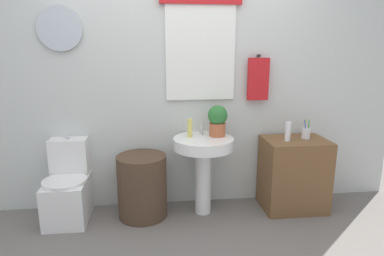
{
  "coord_description": "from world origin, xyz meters",
  "views": [
    {
      "loc": [
        -0.24,
        -2.05,
        1.54
      ],
      "look_at": [
        0.08,
        0.8,
        0.85
      ],
      "focal_mm": 31.04,
      "sensor_mm": 36.0,
      "label": 1
    }
  ],
  "objects_px": {
    "laundry_hamper": "(142,186)",
    "soap_bottle": "(190,128)",
    "lotion_bottle": "(288,131)",
    "toilet": "(68,189)",
    "wooden_cabinet": "(293,174)",
    "pedestal_sink": "(203,155)",
    "toothbrush_cup": "(306,133)",
    "potted_plant": "(218,120)"
  },
  "relations": [
    {
      "from": "soap_bottle",
      "to": "lotion_bottle",
      "type": "relative_size",
      "value": 0.94
    },
    {
      "from": "laundry_hamper",
      "to": "soap_bottle",
      "type": "height_order",
      "value": "soap_bottle"
    },
    {
      "from": "potted_plant",
      "to": "pedestal_sink",
      "type": "bearing_deg",
      "value": -156.8
    },
    {
      "from": "wooden_cabinet",
      "to": "potted_plant",
      "type": "height_order",
      "value": "potted_plant"
    },
    {
      "from": "laundry_hamper",
      "to": "toothbrush_cup",
      "type": "bearing_deg",
      "value": 0.73
    },
    {
      "from": "laundry_hamper",
      "to": "potted_plant",
      "type": "distance_m",
      "value": 0.93
    },
    {
      "from": "lotion_bottle",
      "to": "laundry_hamper",
      "type": "bearing_deg",
      "value": 178.31
    },
    {
      "from": "wooden_cabinet",
      "to": "lotion_bottle",
      "type": "bearing_deg",
      "value": -158.86
    },
    {
      "from": "toilet",
      "to": "laundry_hamper",
      "type": "xyz_separation_m",
      "value": [
        0.67,
        -0.04,
        0.01
      ]
    },
    {
      "from": "laundry_hamper",
      "to": "soap_bottle",
      "type": "xyz_separation_m",
      "value": [
        0.45,
        0.05,
        0.53
      ]
    },
    {
      "from": "pedestal_sink",
      "to": "lotion_bottle",
      "type": "height_order",
      "value": "lotion_bottle"
    },
    {
      "from": "lotion_bottle",
      "to": "toothbrush_cup",
      "type": "xyz_separation_m",
      "value": [
        0.21,
        0.06,
        -0.04
      ]
    },
    {
      "from": "toothbrush_cup",
      "to": "toilet",
      "type": "bearing_deg",
      "value": 179.61
    },
    {
      "from": "toilet",
      "to": "soap_bottle",
      "type": "bearing_deg",
      "value": 0.76
    },
    {
      "from": "lotion_bottle",
      "to": "toothbrush_cup",
      "type": "relative_size",
      "value": 0.98
    },
    {
      "from": "potted_plant",
      "to": "soap_bottle",
      "type": "bearing_deg",
      "value": -177.8
    },
    {
      "from": "laundry_hamper",
      "to": "lotion_bottle",
      "type": "xyz_separation_m",
      "value": [
        1.36,
        -0.04,
        0.49
      ]
    },
    {
      "from": "wooden_cabinet",
      "to": "toothbrush_cup",
      "type": "relative_size",
      "value": 3.77
    },
    {
      "from": "toilet",
      "to": "pedestal_sink",
      "type": "height_order",
      "value": "toilet"
    },
    {
      "from": "toilet",
      "to": "toothbrush_cup",
      "type": "relative_size",
      "value": 4.02
    },
    {
      "from": "toilet",
      "to": "wooden_cabinet",
      "type": "height_order",
      "value": "toilet"
    },
    {
      "from": "laundry_hamper",
      "to": "soap_bottle",
      "type": "bearing_deg",
      "value": 6.32
    },
    {
      "from": "laundry_hamper",
      "to": "pedestal_sink",
      "type": "height_order",
      "value": "pedestal_sink"
    },
    {
      "from": "pedestal_sink",
      "to": "potted_plant",
      "type": "relative_size",
      "value": 2.56
    },
    {
      "from": "laundry_hamper",
      "to": "potted_plant",
      "type": "bearing_deg",
      "value": 4.82
    },
    {
      "from": "pedestal_sink",
      "to": "laundry_hamper",
      "type": "bearing_deg",
      "value": 180.0
    },
    {
      "from": "toilet",
      "to": "potted_plant",
      "type": "height_order",
      "value": "potted_plant"
    },
    {
      "from": "wooden_cabinet",
      "to": "potted_plant",
      "type": "bearing_deg",
      "value": 175.42
    },
    {
      "from": "soap_bottle",
      "to": "wooden_cabinet",
      "type": "bearing_deg",
      "value": -2.84
    },
    {
      "from": "soap_bottle",
      "to": "pedestal_sink",
      "type": "bearing_deg",
      "value": -22.62
    },
    {
      "from": "pedestal_sink",
      "to": "soap_bottle",
      "type": "relative_size",
      "value": 4.35
    },
    {
      "from": "pedestal_sink",
      "to": "potted_plant",
      "type": "distance_m",
      "value": 0.36
    },
    {
      "from": "pedestal_sink",
      "to": "lotion_bottle",
      "type": "relative_size",
      "value": 4.09
    },
    {
      "from": "laundry_hamper",
      "to": "soap_bottle",
      "type": "relative_size",
      "value": 3.47
    },
    {
      "from": "toilet",
      "to": "toothbrush_cup",
      "type": "xyz_separation_m",
      "value": [
        2.24,
        -0.02,
        0.47
      ]
    },
    {
      "from": "toilet",
      "to": "lotion_bottle",
      "type": "xyz_separation_m",
      "value": [
        2.03,
        -0.08,
        0.51
      ]
    },
    {
      "from": "laundry_hamper",
      "to": "lotion_bottle",
      "type": "height_order",
      "value": "lotion_bottle"
    },
    {
      "from": "wooden_cabinet",
      "to": "toothbrush_cup",
      "type": "bearing_deg",
      "value": 10.92
    },
    {
      "from": "pedestal_sink",
      "to": "toilet",
      "type": "bearing_deg",
      "value": 178.39
    },
    {
      "from": "toilet",
      "to": "wooden_cabinet",
      "type": "relative_size",
      "value": 1.06
    },
    {
      "from": "laundry_hamper",
      "to": "pedestal_sink",
      "type": "distance_m",
      "value": 0.64
    },
    {
      "from": "laundry_hamper",
      "to": "toothbrush_cup",
      "type": "distance_m",
      "value": 1.63
    }
  ]
}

